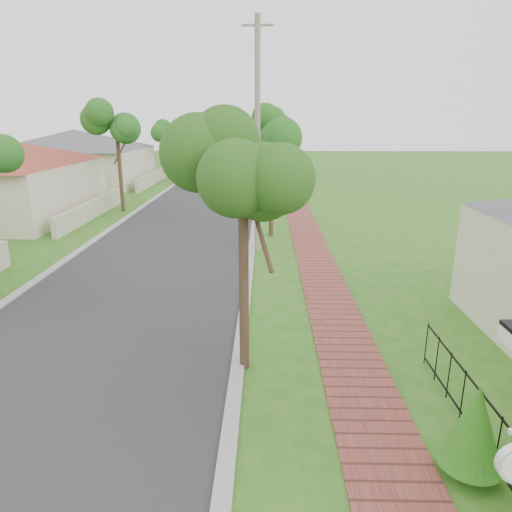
% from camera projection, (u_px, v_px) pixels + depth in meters
% --- Properties ---
extents(ground, '(160.00, 160.00, 0.00)m').
position_uv_depth(ground, '(178.00, 499.00, 6.70)').
color(ground, '#266618').
rests_on(ground, ground).
extents(road, '(7.00, 120.00, 0.02)m').
position_uv_depth(road, '(191.00, 218.00, 25.93)').
color(road, '#28282B').
rests_on(road, ground).
extents(kerb_right, '(0.30, 120.00, 0.10)m').
position_uv_depth(kerb_right, '(255.00, 218.00, 25.85)').
color(kerb_right, '#9E9E99').
rests_on(kerb_right, ground).
extents(kerb_left, '(0.30, 120.00, 0.10)m').
position_uv_depth(kerb_left, '(128.00, 218.00, 26.00)').
color(kerb_left, '#9E9E99').
rests_on(kerb_left, ground).
extents(sidewalk, '(1.50, 120.00, 0.03)m').
position_uv_depth(sidewalk, '(301.00, 219.00, 25.79)').
color(sidewalk, '#98483C').
rests_on(sidewalk, ground).
extents(street_trees, '(10.70, 37.65, 5.89)m').
position_uv_depth(street_trees, '(206.00, 133.00, 31.19)').
color(street_trees, '#382619').
rests_on(street_trees, ground).
extents(far_house_grey, '(15.56, 15.56, 4.60)m').
position_uv_depth(far_house_grey, '(77.00, 157.00, 38.93)').
color(far_house_grey, beige).
rests_on(far_house_grey, ground).
extents(parked_car_red, '(2.03, 4.66, 1.56)m').
position_uv_depth(parked_car_red, '(255.00, 184.00, 34.22)').
color(parked_car_red, maroon).
rests_on(parked_car_red, ground).
extents(parked_car_white, '(1.75, 4.36, 1.41)m').
position_uv_depth(parked_car_white, '(256.00, 179.00, 37.67)').
color(parked_car_white, silver).
rests_on(parked_car_white, ground).
extents(near_tree, '(2.08, 2.08, 5.33)m').
position_uv_depth(near_tree, '(243.00, 177.00, 9.09)').
color(near_tree, '#382619').
rests_on(near_tree, ground).
extents(utility_pole, '(1.20, 0.24, 9.14)m').
position_uv_depth(utility_pole, '(257.00, 139.00, 18.13)').
color(utility_pole, gray).
rests_on(utility_pole, ground).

